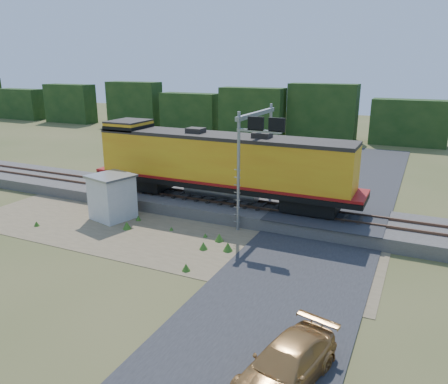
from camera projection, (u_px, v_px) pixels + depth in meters
The scene contains 11 objects.
ground at pixel (182, 243), 24.97m from camera, with size 140.00×140.00×0.00m, color #475123.
ballast at pixel (226, 206), 30.07m from camera, with size 70.00×5.00×0.80m, color slate.
rails at pixel (226, 200), 29.93m from camera, with size 70.00×1.54×0.16m.
dirt_shoulder at pixel (157, 234), 26.21m from camera, with size 26.00×8.00×0.03m, color #8C7754.
road at pixel (305, 259), 22.75m from camera, with size 7.00×66.00×0.86m.
tree_line_north at pixel (328, 117), 57.11m from camera, with size 130.00×3.00×6.50m.
weed_clumps at pixel (133, 233), 26.48m from camera, with size 15.00×6.20×0.56m, color #376A1E, non-canonical shape.
locomotive at pixel (217, 163), 29.47m from camera, with size 19.12×2.92×4.93m.
shed at pixel (112, 197), 28.49m from camera, with size 3.06×3.06×2.97m.
signal_gantry at pixel (258, 138), 27.05m from camera, with size 2.87×6.20×7.24m.
car at pixel (286, 365), 13.88m from camera, with size 1.88×4.62×1.34m, color #AE7C40.
Camera 1 is at (11.97, -19.91, 9.90)m, focal length 35.00 mm.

